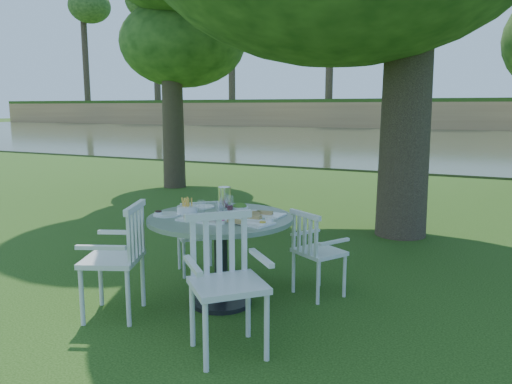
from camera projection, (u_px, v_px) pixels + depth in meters
ground at (248, 270)px, 5.56m from camera, size 140.00×140.00×0.00m
table at (221, 235)px, 4.50m from camera, size 1.30×1.30×0.82m
chair_ne at (313, 247)px, 4.70m from camera, size 0.56×0.55×0.83m
chair_nw at (199, 232)px, 5.34m from camera, size 0.56×0.56×0.81m
chair_sw at (123, 251)px, 4.25m from camera, size 0.62×0.64×0.98m
chair_se at (224, 271)px, 3.68m from camera, size 0.70×0.70×1.01m
tableware at (218, 210)px, 4.54m from camera, size 1.16×0.73×0.24m
river at (443, 142)px, 26.05m from camera, size 100.00×28.00×0.12m
far_bank at (473, 40)px, 40.86m from camera, size 100.00×18.00×15.20m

